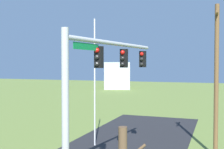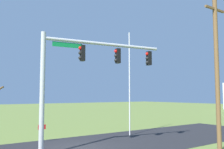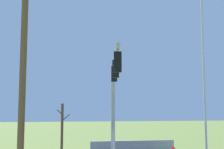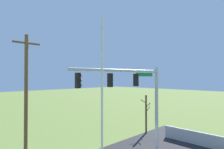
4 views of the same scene
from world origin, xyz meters
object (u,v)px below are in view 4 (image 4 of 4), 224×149
flagpole (102,118)px  utility_pole (26,96)px  signal_mast (136,91)px  bare_tree (146,113)px

flagpole → utility_pole: (-0.32, 7.76, 0.41)m
signal_mast → bare_tree: 6.97m
flagpole → bare_tree: bearing=26.6°
flagpole → utility_pole: utility_pole is taller
signal_mast → flagpole: flagpole is taller
bare_tree → signal_mast: bearing=-152.3°
flagpole → bare_tree: flagpole is taller
signal_mast → utility_pole: size_ratio=0.87×
signal_mast → utility_pole: bearing=142.5°
utility_pole → bare_tree: size_ratio=2.21×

